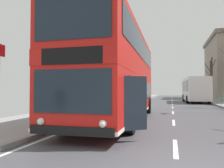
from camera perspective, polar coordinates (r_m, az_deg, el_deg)
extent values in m
cube|color=silver|center=(6.29, 16.15, -15.62)|extent=(0.12, 2.00, 0.00)
cube|color=silver|center=(11.01, 15.72, -9.59)|extent=(0.12, 2.00, 0.00)
cube|color=silver|center=(15.78, 15.56, -7.19)|extent=(0.12, 2.00, 0.00)
cube|color=silver|center=(20.56, 15.47, -5.91)|extent=(0.12, 2.00, 0.00)
cube|color=silver|center=(25.35, 15.42, -5.11)|extent=(0.12, 2.00, 0.00)
cube|color=silver|center=(30.14, 15.38, -4.56)|extent=(0.12, 2.00, 0.00)
cube|color=silver|center=(34.94, 15.35, -4.17)|extent=(0.12, 2.00, 0.00)
cube|color=silver|center=(39.73, 15.33, -3.87)|extent=(0.12, 2.00, 0.00)
cube|color=silver|center=(44.53, 15.32, -3.63)|extent=(0.12, 2.00, 0.00)
cube|color=silver|center=(49.33, 15.30, -3.44)|extent=(0.12, 2.00, 0.00)
cube|color=silver|center=(54.13, 15.29, -3.28)|extent=(0.12, 2.00, 0.00)
cube|color=red|center=(11.42, 1.63, -2.94)|extent=(2.71, 11.48, 1.86)
cube|color=red|center=(11.46, 1.63, 2.94)|extent=(2.73, 11.54, 0.49)
cube|color=red|center=(11.60, 1.62, 8.33)|extent=(2.71, 11.48, 1.70)
cube|color=#A91511|center=(11.78, 1.62, 12.59)|extent=(2.63, 11.14, 0.08)
cube|color=#19232D|center=(5.96, -10.61, -1.86)|extent=(2.24, 0.06, 1.19)
cube|color=black|center=(6.03, -10.57, 7.21)|extent=(1.78, 0.06, 0.47)
cube|color=#19232D|center=(6.29, -10.50, 17.09)|extent=(2.24, 0.06, 1.29)
cube|color=black|center=(6.05, -10.69, -11.90)|extent=(2.42, 0.12, 0.24)
cube|color=white|center=(11.47, 1.63, -7.29)|extent=(2.74, 11.54, 0.10)
cube|color=#19232D|center=(11.49, 8.21, -1.61)|extent=(0.15, 8.93, 0.97)
cube|color=#19232D|center=(11.40, 8.01, 8.95)|extent=(0.17, 10.30, 1.02)
cube|color=#19232D|center=(12.04, -4.05, -1.63)|extent=(0.15, 8.93, 0.97)
cube|color=#19232D|center=(11.95, -4.46, 8.44)|extent=(0.17, 10.30, 1.02)
sphere|color=white|center=(5.69, -2.43, -10.33)|extent=(0.20, 0.20, 0.20)
sphere|color=white|center=(6.43, -18.03, -9.25)|extent=(0.20, 0.20, 0.20)
cube|color=#19232D|center=(6.55, 5.91, -4.96)|extent=(0.67, 0.50, 1.60)
cube|color=black|center=(6.90, 3.47, -4.80)|extent=(0.11, 0.90, 1.60)
cylinder|color=black|center=(7.79, 4.75, -9.11)|extent=(0.32, 1.04, 1.04)
cylinder|color=black|center=(8.54, -11.83, -8.42)|extent=(0.32, 1.04, 1.04)
cylinder|color=black|center=(15.05, 9.43, -5.52)|extent=(0.32, 1.04, 1.04)
cylinder|color=black|center=(15.45, 0.32, -5.45)|extent=(0.32, 1.04, 1.04)
cube|color=white|center=(30.61, 20.72, -1.25)|extent=(2.76, 9.44, 2.80)
cube|color=#19232D|center=(30.48, 18.37, -0.53)|extent=(0.25, 7.97, 1.35)
cube|color=#19232D|center=(30.80, 23.04, -0.49)|extent=(0.25, 7.97, 1.35)
cube|color=#19232D|center=(35.28, 19.76, -0.85)|extent=(2.14, 0.09, 1.68)
cylinder|color=black|center=(33.17, 18.11, -3.45)|extent=(0.31, 0.97, 0.96)
cylinder|color=black|center=(33.45, 22.20, -3.39)|extent=(0.31, 0.97, 0.96)
cylinder|color=black|center=(27.62, 19.04, -3.80)|extent=(0.31, 0.97, 0.96)
cylinder|color=black|center=(27.95, 23.93, -3.72)|extent=(0.31, 0.97, 0.96)
cylinder|color=#236B4C|center=(22.95, 26.63, -3.78)|extent=(0.05, 0.05, 0.98)
cylinder|color=#236B4C|center=(25.06, 25.66, -3.61)|extent=(0.05, 0.05, 0.98)
cylinder|color=#423328|center=(39.52, 24.42, 0.98)|extent=(0.42, 0.42, 6.29)
cylinder|color=#423328|center=(39.32, 23.82, 2.37)|extent=(0.94, 0.46, 1.25)
cylinder|color=#423328|center=(38.76, 24.42, 5.27)|extent=(0.36, 2.05, 1.36)
cylinder|color=#423328|center=(39.59, 23.70, 3.75)|extent=(1.05, 0.15, 1.75)
cylinder|color=#423328|center=(38.93, 24.52, 5.38)|extent=(0.16, 1.73, 1.10)
cylinder|color=#423328|center=(40.16, 24.86, 4.54)|extent=(0.97, 0.93, 1.87)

